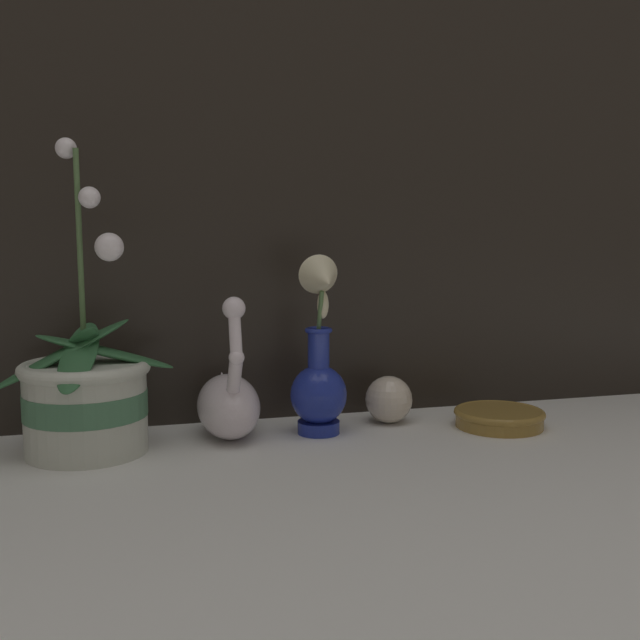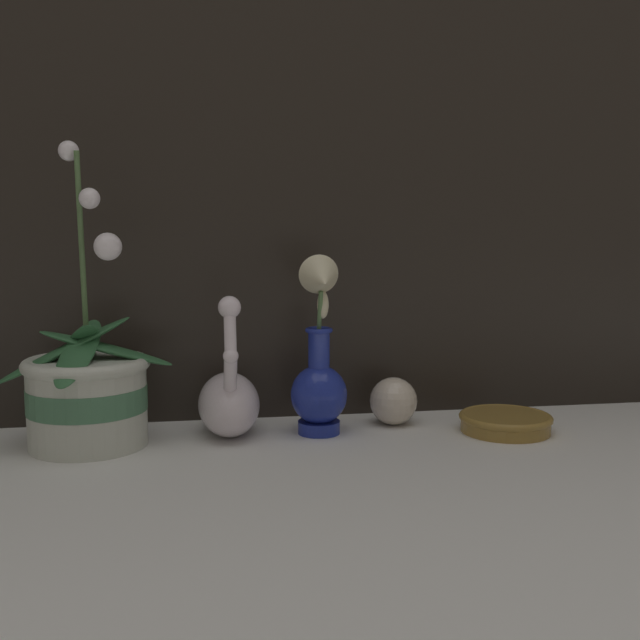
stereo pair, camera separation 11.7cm
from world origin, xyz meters
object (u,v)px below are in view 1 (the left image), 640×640
at_px(orchid_potted_plant, 86,395).
at_px(blue_vase, 320,369).
at_px(glass_sphere, 389,399).
at_px(amber_dish, 499,417).
at_px(swan_figurine, 228,401).

relative_size(orchid_potted_plant, blue_vase, 1.58).
xyz_separation_m(glass_sphere, amber_dish, (0.17, -0.07, -0.02)).
bearing_deg(amber_dish, swan_figurine, 172.78).
height_order(orchid_potted_plant, swan_figurine, orchid_potted_plant).
relative_size(blue_vase, amber_dish, 1.92).
height_order(blue_vase, amber_dish, blue_vase).
relative_size(orchid_potted_plant, glass_sphere, 5.67).
height_order(swan_figurine, amber_dish, swan_figurine).
distance_m(orchid_potted_plant, glass_sphere, 0.49).
bearing_deg(glass_sphere, blue_vase, -163.22).
xyz_separation_m(orchid_potted_plant, swan_figurine, (0.21, 0.03, -0.03)).
distance_m(swan_figurine, blue_vase, 0.15).
height_order(orchid_potted_plant, blue_vase, orchid_potted_plant).
bearing_deg(blue_vase, orchid_potted_plant, -179.00).
relative_size(orchid_potted_plant, swan_figurine, 1.98).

